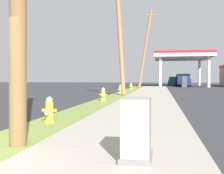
{
  "coord_description": "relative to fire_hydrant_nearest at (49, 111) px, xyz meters",
  "views": [
    {
      "loc": [
        3.78,
        -3.9,
        1.41
      ],
      "look_at": [
        0.74,
        14.31,
        0.81
      ],
      "focal_mm": 46.74,
      "sensor_mm": 36.0,
      "label": 1
    }
  ],
  "objects": [
    {
      "name": "fire_hydrant_fourth",
      "position": [
        -0.01,
        23.47,
        0.0
      ],
      "size": [
        0.42,
        0.37,
        0.74
      ],
      "color": "yellow",
      "rests_on": "grass_verge"
    },
    {
      "name": "utility_pole_background",
      "position": [
        1.22,
        29.34,
        4.7
      ],
      "size": [
        2.34,
        0.78,
        9.88
      ],
      "color": "#937047",
      "rests_on": "grass_verge"
    },
    {
      "name": "utility_pole_midground",
      "position": [
        0.15,
        13.62,
        4.04
      ],
      "size": [
        1.32,
        1.65,
        8.57
      ],
      "color": "#937047",
      "rests_on": "grass_verge"
    },
    {
      "name": "fire_hydrant_second",
      "position": [
        0.02,
        7.8,
        0.0
      ],
      "size": [
        0.42,
        0.38,
        0.74
      ],
      "color": "yellow",
      "rests_on": "grass_verge"
    },
    {
      "name": "utility_cabinet",
      "position": [
        2.76,
        -3.31,
        0.12
      ],
      "size": [
        0.49,
        0.76,
        0.97
      ],
      "color": "slate",
      "rests_on": "sidewalk_slab"
    },
    {
      "name": "car_teal_by_near_pump",
      "position": [
        5.55,
        47.58,
        0.28
      ],
      "size": [
        2.23,
        4.62,
        1.57
      ],
      "color": "#197075",
      "rests_on": "ground"
    },
    {
      "name": "truck_navy_on_apron",
      "position": [
        6.75,
        40.18,
        0.47
      ],
      "size": [
        2.21,
        5.43,
        1.97
      ],
      "color": "navy",
      "rests_on": "ground"
    },
    {
      "name": "fire_hydrant_third",
      "position": [
        -0.01,
        14.98,
        0.0
      ],
      "size": [
        0.42,
        0.37,
        0.74
      ],
      "color": "yellow",
      "rests_on": "grass_verge"
    },
    {
      "name": "truck_black_at_forecourt",
      "position": [
        6.73,
        43.64,
        0.47
      ],
      "size": [
        2.45,
        5.52,
        1.97
      ],
      "color": "black",
      "rests_on": "ground"
    },
    {
      "name": "fire_hydrant_nearest",
      "position": [
        0.0,
        0.0,
        0.0
      ],
      "size": [
        0.42,
        0.37,
        0.74
      ],
      "color": "yellow",
      "rests_on": "grass_verge"
    }
  ]
}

